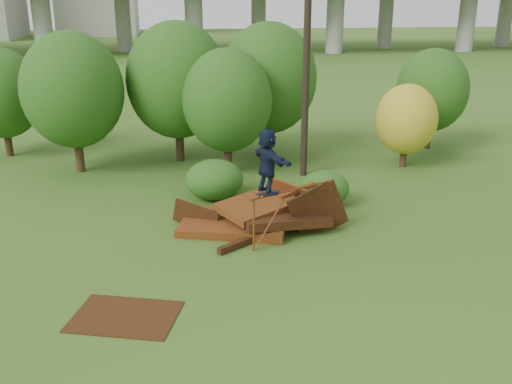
{
  "coord_description": "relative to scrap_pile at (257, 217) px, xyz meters",
  "views": [
    {
      "loc": [
        -3.12,
        -13.72,
        7.08
      ],
      "look_at": [
        -0.8,
        2.0,
        1.6
      ],
      "focal_mm": 40.0,
      "sensor_mm": 36.0,
      "label": 1
    }
  ],
  "objects": [
    {
      "name": "tree_2",
      "position": [
        -0.29,
        6.24,
        2.67
      ],
      "size": [
        3.66,
        3.66,
        5.16
      ],
      "color": "black",
      "rests_on": "ground"
    },
    {
      "name": "shrub_left",
      "position": [
        -1.12,
        3.03,
        0.35
      ],
      "size": [
        2.12,
        1.96,
        1.47
      ],
      "primitive_type": "ellipsoid",
      "color": "#144A13",
      "rests_on": "ground"
    },
    {
      "name": "flat_plate",
      "position": [
        -3.83,
        -4.84,
        -0.37
      ],
      "size": [
        2.79,
        2.33,
        0.03
      ],
      "primitive_type": "cube",
      "rotation": [
        0.0,
        0.0,
        -0.29
      ],
      "color": "#381E0C",
      "rests_on": "ground"
    },
    {
      "name": "ground",
      "position": [
        0.61,
        -3.04,
        -0.38
      ],
      "size": [
        240.0,
        240.0,
        0.0
      ],
      "primitive_type": "plane",
      "color": "#2D5116",
      "rests_on": "ground"
    },
    {
      "name": "tree_6",
      "position": [
        -10.13,
        10.4,
        2.53
      ],
      "size": [
        3.55,
        3.55,
        4.96
      ],
      "color": "black",
      "rests_on": "ground"
    },
    {
      "name": "tree_5",
      "position": [
        9.75,
        8.88,
        2.44
      ],
      "size": [
        3.41,
        3.41,
        4.79
      ],
      "color": "black",
      "rests_on": "ground"
    },
    {
      "name": "skater",
      "position": [
        0.09,
        -1.46,
        2.27
      ],
      "size": [
        1.17,
        1.82,
        1.88
      ],
      "primitive_type": "imported",
      "rotation": [
        0.0,
        0.0,
        1.96
      ],
      "color": "black",
      "rests_on": "skateboard"
    },
    {
      "name": "tree_4",
      "position": [
        7.35,
        6.01,
        1.71
      ],
      "size": [
        2.61,
        2.61,
        3.6
      ],
      "color": "black",
      "rests_on": "ground"
    },
    {
      "name": "utility_pole",
      "position": [
        2.76,
        5.41,
        5.02
      ],
      "size": [
        1.4,
        0.28,
        10.67
      ],
      "color": "black",
      "rests_on": "ground"
    },
    {
      "name": "tree_0",
      "position": [
        -6.49,
        7.32,
        3.06
      ],
      "size": [
        4.13,
        4.13,
        5.83
      ],
      "color": "black",
      "rests_on": "ground"
    },
    {
      "name": "grind_rail",
      "position": [
        0.9,
        -1.04,
        0.84
      ],
      "size": [
        2.79,
        1.47,
        1.64
      ],
      "color": "brown",
      "rests_on": "ground"
    },
    {
      "name": "tree_3",
      "position": [
        1.85,
        8.89,
        3.15
      ],
      "size": [
        4.36,
        4.36,
        6.05
      ],
      "color": "black",
      "rests_on": "ground"
    },
    {
      "name": "shrub_right",
      "position": [
        2.66,
        1.76,
        0.25
      ],
      "size": [
        1.79,
        1.64,
        1.27
      ],
      "primitive_type": "ellipsoid",
      "color": "#144A13",
      "rests_on": "ground"
    },
    {
      "name": "skateboard",
      "position": [
        0.09,
        -1.46,
        1.32
      ],
      "size": [
        0.75,
        0.51,
        0.08
      ],
      "rotation": [
        0.0,
        0.0,
        0.47
      ],
      "color": "black",
      "rests_on": "grind_rail"
    },
    {
      "name": "tree_1",
      "position": [
        -2.26,
        8.45,
        3.21
      ],
      "size": [
        4.41,
        4.41,
        6.13
      ],
      "color": "black",
      "rests_on": "ground"
    },
    {
      "name": "scrap_pile",
      "position": [
        0.0,
        0.0,
        0.0
      ],
      "size": [
        5.61,
        3.46,
        2.04
      ],
      "color": "#41180B",
      "rests_on": "ground"
    }
  ]
}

